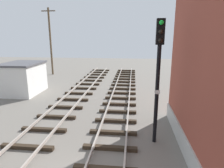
% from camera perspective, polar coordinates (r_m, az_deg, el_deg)
% --- Properties ---
extents(signal_mast, '(0.36, 0.40, 5.78)m').
position_cam_1_polar(signal_mast, '(9.00, 13.37, 4.24)').
color(signal_mast, black).
rests_on(signal_mast, ground).
extents(control_hut, '(3.00, 3.80, 2.76)m').
position_cam_1_polar(control_hut, '(19.19, -24.52, 1.62)').
color(control_hut, silver).
rests_on(control_hut, ground).
extents(utility_pole_far, '(1.80, 0.24, 8.49)m').
position_cam_1_polar(utility_pole_far, '(27.12, -17.54, 11.97)').
color(utility_pole_far, brown).
rests_on(utility_pole_far, ground).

